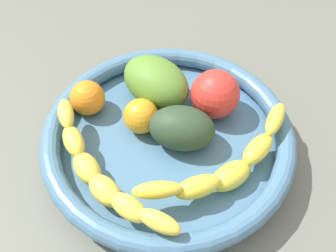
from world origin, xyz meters
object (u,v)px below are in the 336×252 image
at_px(tomato_red, 215,94).
at_px(avocado_dark, 182,128).
at_px(fruit_bowl, 168,138).
at_px(banana_draped_right, 100,173).
at_px(orange_front, 141,116).
at_px(banana_draped_left, 227,166).
at_px(mango_green, 156,82).
at_px(orange_mid_left, 88,98).

xyz_separation_m(tomato_red, avocado_dark, (0.01, 0.08, -0.01)).
distance_m(fruit_bowl, avocado_dark, 0.03).
distance_m(banana_draped_right, orange_front, 0.11).
bearing_deg(banana_draped_left, mango_green, -27.82).
xyz_separation_m(orange_front, orange_mid_left, (0.09, 0.01, 0.00)).
relative_size(fruit_bowl, banana_draped_left, 1.55).
relative_size(tomato_red, mango_green, 0.64).
relative_size(orange_mid_left, mango_green, 0.46).
xyz_separation_m(banana_draped_left, banana_draped_right, (0.14, 0.09, 0.00)).
bearing_deg(avocado_dark, mango_green, -37.27).
bearing_deg(orange_mid_left, tomato_red, -151.34).
relative_size(banana_draped_left, banana_draped_right, 0.94).
distance_m(banana_draped_left, tomato_red, 0.12).
relative_size(banana_draped_left, orange_mid_left, 4.43).
bearing_deg(orange_front, banana_draped_left, 172.83).
distance_m(banana_draped_left, orange_mid_left, 0.23).
xyz_separation_m(orange_front, avocado_dark, (-0.06, -0.01, 0.00)).
relative_size(orange_mid_left, avocado_dark, 0.56).
bearing_deg(fruit_bowl, avocado_dark, -163.21).
height_order(banana_draped_left, orange_front, same).
bearing_deg(avocado_dark, orange_front, 5.74).
xyz_separation_m(tomato_red, mango_green, (0.09, 0.02, -0.00)).
bearing_deg(tomato_red, avocado_dark, 79.16).
bearing_deg(avocado_dark, tomato_red, -100.84).
relative_size(orange_mid_left, tomato_red, 0.71).
distance_m(banana_draped_left, orange_front, 0.14).
height_order(tomato_red, mango_green, tomato_red).
relative_size(banana_draped_left, tomato_red, 3.16).
xyz_separation_m(banana_draped_left, mango_green, (0.15, -0.08, 0.01)).
relative_size(tomato_red, avocado_dark, 0.79).
bearing_deg(fruit_bowl, orange_mid_left, 3.91).
bearing_deg(avocado_dark, orange_mid_left, 5.55).
xyz_separation_m(orange_front, tomato_red, (-0.08, -0.08, 0.01)).
distance_m(banana_draped_left, mango_green, 0.17).
bearing_deg(fruit_bowl, banana_draped_left, 169.23).
bearing_deg(orange_front, orange_mid_left, 5.42).
bearing_deg(banana_draped_right, avocado_dark, -116.43).
distance_m(banana_draped_right, orange_mid_left, 0.14).
bearing_deg(tomato_red, orange_front, 46.65).
xyz_separation_m(fruit_bowl, orange_front, (0.04, 0.00, 0.02)).
bearing_deg(orange_front, banana_draped_right, 93.48).
height_order(mango_green, avocado_dark, mango_green).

